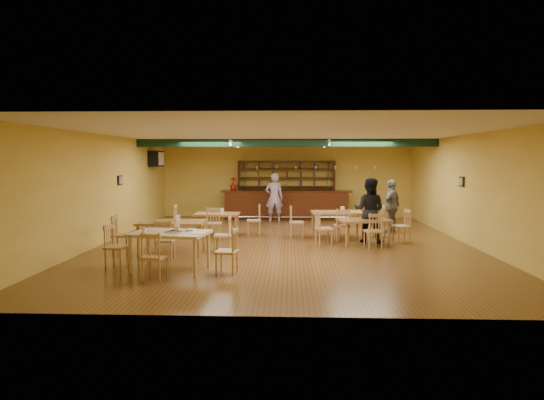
{
  "coord_description": "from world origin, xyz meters",
  "views": [
    {
      "loc": [
        0.13,
        -12.56,
        2.3
      ],
      "look_at": [
        -0.38,
        0.6,
        1.15
      ],
      "focal_mm": 30.23,
      "sensor_mm": 36.0,
      "label": 1
    }
  ],
  "objects_px": {
    "dining_table_c": "(172,237)",
    "patron_bar": "(274,198)",
    "dining_table_b": "(337,224)",
    "near_table": "(170,251)",
    "bar_counter": "(286,205)",
    "dining_table_a": "(217,224)",
    "patron_right_a": "(369,210)",
    "dining_table_d": "(363,231)"
  },
  "relations": [
    {
      "from": "dining_table_c",
      "to": "patron_bar",
      "type": "bearing_deg",
      "value": 66.47
    },
    {
      "from": "dining_table_b",
      "to": "dining_table_c",
      "type": "distance_m",
      "value": 5.02
    },
    {
      "from": "near_table",
      "to": "bar_counter",
      "type": "bearing_deg",
      "value": 83.08
    },
    {
      "from": "dining_table_a",
      "to": "dining_table_b",
      "type": "bearing_deg",
      "value": -5.01
    },
    {
      "from": "dining_table_c",
      "to": "patron_bar",
      "type": "xyz_separation_m",
      "value": [
        2.32,
        5.83,
        0.51
      ]
    },
    {
      "from": "dining_table_c",
      "to": "patron_right_a",
      "type": "relative_size",
      "value": 0.89
    },
    {
      "from": "dining_table_c",
      "to": "patron_right_a",
      "type": "height_order",
      "value": "patron_right_a"
    },
    {
      "from": "near_table",
      "to": "patron_right_a",
      "type": "xyz_separation_m",
      "value": [
        4.7,
        3.53,
        0.49
      ]
    },
    {
      "from": "dining_table_d",
      "to": "near_table",
      "type": "relative_size",
      "value": 0.89
    },
    {
      "from": "bar_counter",
      "to": "near_table",
      "type": "xyz_separation_m",
      "value": [
        -2.34,
        -8.43,
        -0.16
      ]
    },
    {
      "from": "dining_table_d",
      "to": "patron_bar",
      "type": "relative_size",
      "value": 0.75
    },
    {
      "from": "dining_table_b",
      "to": "patron_bar",
      "type": "height_order",
      "value": "patron_bar"
    },
    {
      "from": "dining_table_b",
      "to": "patron_right_a",
      "type": "relative_size",
      "value": 0.85
    },
    {
      "from": "patron_bar",
      "to": "dining_table_b",
      "type": "bearing_deg",
      "value": 113.99
    },
    {
      "from": "dining_table_d",
      "to": "dining_table_c",
      "type": "bearing_deg",
      "value": -175.87
    },
    {
      "from": "dining_table_a",
      "to": "bar_counter",
      "type": "bearing_deg",
      "value": 60.41
    },
    {
      "from": "dining_table_c",
      "to": "near_table",
      "type": "bearing_deg",
      "value": -78.52
    },
    {
      "from": "bar_counter",
      "to": "near_table",
      "type": "relative_size",
      "value": 3.28
    },
    {
      "from": "bar_counter",
      "to": "dining_table_a",
      "type": "bearing_deg",
      "value": -118.37
    },
    {
      "from": "dining_table_b",
      "to": "patron_bar",
      "type": "bearing_deg",
      "value": 117.34
    },
    {
      "from": "bar_counter",
      "to": "dining_table_b",
      "type": "bearing_deg",
      "value": -69.2
    },
    {
      "from": "near_table",
      "to": "patron_right_a",
      "type": "relative_size",
      "value": 0.85
    },
    {
      "from": "bar_counter",
      "to": "near_table",
      "type": "bearing_deg",
      "value": -105.52
    },
    {
      "from": "dining_table_b",
      "to": "near_table",
      "type": "xyz_separation_m",
      "value": [
        -3.9,
        -4.33,
        0.02
      ]
    },
    {
      "from": "dining_table_c",
      "to": "dining_table_d",
      "type": "relative_size",
      "value": 1.18
    },
    {
      "from": "bar_counter",
      "to": "patron_right_a",
      "type": "xyz_separation_m",
      "value": [
        2.36,
        -4.9,
        0.34
      ]
    },
    {
      "from": "patron_bar",
      "to": "patron_right_a",
      "type": "height_order",
      "value": "patron_bar"
    },
    {
      "from": "dining_table_a",
      "to": "dining_table_c",
      "type": "height_order",
      "value": "dining_table_c"
    },
    {
      "from": "dining_table_d",
      "to": "patron_right_a",
      "type": "height_order",
      "value": "patron_right_a"
    },
    {
      "from": "bar_counter",
      "to": "patron_bar",
      "type": "distance_m",
      "value": 1.0
    },
    {
      "from": "dining_table_b",
      "to": "patron_right_a",
      "type": "xyz_separation_m",
      "value": [
        0.8,
        -0.8,
        0.52
      ]
    },
    {
      "from": "dining_table_b",
      "to": "patron_right_a",
      "type": "bearing_deg",
      "value": -49.0
    },
    {
      "from": "bar_counter",
      "to": "dining_table_a",
      "type": "xyz_separation_m",
      "value": [
        -2.09,
        -3.86,
        -0.23
      ]
    },
    {
      "from": "dining_table_a",
      "to": "patron_bar",
      "type": "bearing_deg",
      "value": 60.29
    },
    {
      "from": "dining_table_b",
      "to": "dining_table_c",
      "type": "relative_size",
      "value": 0.96
    },
    {
      "from": "bar_counter",
      "to": "patron_bar",
      "type": "relative_size",
      "value": 2.74
    },
    {
      "from": "dining_table_a",
      "to": "near_table",
      "type": "xyz_separation_m",
      "value": [
        -0.26,
        -4.57,
        0.07
      ]
    },
    {
      "from": "bar_counter",
      "to": "near_table",
      "type": "distance_m",
      "value": 8.75
    },
    {
      "from": "dining_table_d",
      "to": "patron_right_a",
      "type": "bearing_deg",
      "value": 39.61
    },
    {
      "from": "dining_table_a",
      "to": "dining_table_d",
      "type": "bearing_deg",
      "value": -18.1
    },
    {
      "from": "bar_counter",
      "to": "dining_table_d",
      "type": "relative_size",
      "value": 3.67
    },
    {
      "from": "dining_table_a",
      "to": "patron_right_a",
      "type": "xyz_separation_m",
      "value": [
        4.44,
        -1.04,
        0.57
      ]
    }
  ]
}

